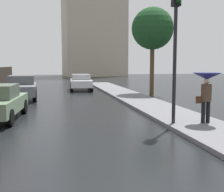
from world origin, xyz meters
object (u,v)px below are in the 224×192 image
object	(u,v)px
car_white_behind_camera	(81,82)
pedestrian_with_umbrella_far	(207,84)
car_grey_near_kerb	(22,87)
traffic_light	(176,28)
street_tree_near	(153,29)

from	to	relation	value
car_white_behind_camera	pedestrian_with_umbrella_far	bearing A→B (deg)	-76.05
car_grey_near_kerb	car_white_behind_camera	xyz separation A→B (m)	(4.17, 5.38, -0.04)
traffic_light	street_tree_near	world-z (taller)	street_tree_near
car_white_behind_camera	street_tree_near	size ratio (longest dim) A/B	0.69
car_white_behind_camera	street_tree_near	distance (m)	7.56
traffic_light	car_white_behind_camera	bearing A→B (deg)	97.20
street_tree_near	car_grey_near_kerb	bearing A→B (deg)	-174.25
pedestrian_with_umbrella_far	street_tree_near	bearing A→B (deg)	80.92
traffic_light	street_tree_near	bearing A→B (deg)	75.03
car_grey_near_kerb	pedestrian_with_umbrella_far	size ratio (longest dim) A/B	2.70
car_grey_near_kerb	traffic_light	bearing A→B (deg)	119.22
car_white_behind_camera	traffic_light	xyz separation A→B (m)	(1.88, -14.89, 2.64)
traffic_light	street_tree_near	distance (m)	10.83
car_grey_near_kerb	street_tree_near	bearing A→B (deg)	-177.53
car_white_behind_camera	traffic_light	size ratio (longest dim) A/B	0.90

